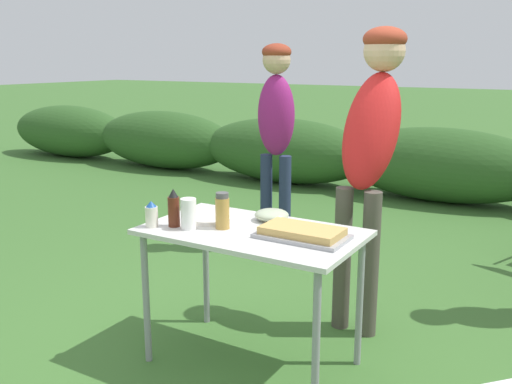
{
  "coord_description": "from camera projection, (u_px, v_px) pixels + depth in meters",
  "views": [
    {
      "loc": [
        1.43,
        -2.37,
        1.59
      ],
      "look_at": [
        -0.09,
        0.19,
        0.89
      ],
      "focal_mm": 40.0,
      "sensor_mm": 36.0,
      "label": 1
    }
  ],
  "objects": [
    {
      "name": "food_tray",
      "position": [
        302.0,
        233.0,
        2.75
      ],
      "size": [
        0.44,
        0.25,
        0.06
      ],
      "color": "#9E9EA3",
      "rests_on": "folding_table"
    },
    {
      "name": "plate_stack",
      "position": [
        211.0,
        218.0,
        3.07
      ],
      "size": [
        0.25,
        0.25,
        0.02
      ],
      "primitive_type": "cylinder",
      "color": "white",
      "rests_on": "folding_table"
    },
    {
      "name": "ground_plane",
      "position": [
        252.0,
        362.0,
        3.06
      ],
      "size": [
        60.0,
        60.0,
        0.0
      ],
      "primitive_type": "plane",
      "color": "#3D6B2D"
    },
    {
      "name": "mayo_bottle",
      "position": [
        152.0,
        215.0,
        2.93
      ],
      "size": [
        0.07,
        0.07,
        0.14
      ],
      "color": "silver",
      "rests_on": "folding_table"
    },
    {
      "name": "mixing_bowl",
      "position": [
        272.0,
        215.0,
        3.05
      ],
      "size": [
        0.18,
        0.18,
        0.06
      ],
      "primitive_type": "ellipsoid",
      "color": "#ADBC99",
      "rests_on": "folding_table"
    },
    {
      "name": "spice_jar",
      "position": [
        222.0,
        211.0,
        2.9
      ],
      "size": [
        0.07,
        0.07,
        0.19
      ],
      "color": "#B2893D",
      "rests_on": "folding_table"
    },
    {
      "name": "bbq_sauce_bottle",
      "position": [
        174.0,
        209.0,
        2.93
      ],
      "size": [
        0.06,
        0.06,
        0.2
      ],
      "color": "#562314",
      "rests_on": "folding_table"
    },
    {
      "name": "standing_person_in_red_jacket",
      "position": [
        276.0,
        120.0,
        4.63
      ],
      "size": [
        0.33,
        0.25,
        1.71
      ],
      "rotation": [
        0.0,
        0.0,
        0.06
      ],
      "color": "#232D4C",
      "rests_on": "ground"
    },
    {
      "name": "standing_person_with_beanie",
      "position": [
        371.0,
        136.0,
        3.27
      ],
      "size": [
        0.36,
        0.51,
        1.77
      ],
      "rotation": [
        0.0,
        0.0,
        -0.08
      ],
      "color": "#4C473D",
      "rests_on": "ground"
    },
    {
      "name": "paper_cup_stack",
      "position": [
        189.0,
        214.0,
        2.89
      ],
      "size": [
        0.08,
        0.08,
        0.16
      ],
      "primitive_type": "cylinder",
      "color": "white",
      "rests_on": "folding_table"
    },
    {
      "name": "shrub_hedge",
      "position": [
        441.0,
        165.0,
        6.43
      ],
      "size": [
        14.4,
        0.9,
        0.84
      ],
      "color": "#2D5623",
      "rests_on": "ground"
    },
    {
      "name": "folding_table",
      "position": [
        252.0,
        244.0,
        2.91
      ],
      "size": [
        1.1,
        0.64,
        0.74
      ],
      "color": "silver",
      "rests_on": "ground"
    }
  ]
}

